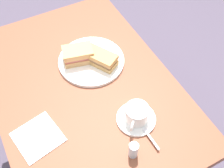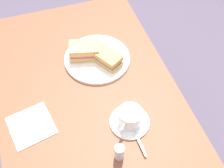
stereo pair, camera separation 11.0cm
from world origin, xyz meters
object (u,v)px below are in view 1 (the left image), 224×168
(coffee_cup, at_px, (137,114))
(spoon, at_px, (148,134))
(dining_table, at_px, (84,98))
(coffee_saucer, at_px, (136,119))
(napkin, at_px, (38,137))
(sandwich_plate, at_px, (91,61))
(sandwich_front, at_px, (100,58))
(sandwich_back, at_px, (78,55))
(salt_shaker, at_px, (133,150))

(coffee_cup, xyz_separation_m, spoon, (-0.08, -0.00, -0.03))
(dining_table, bearing_deg, coffee_saucer, -155.41)
(coffee_saucer, relative_size, napkin, 0.97)
(sandwich_plate, height_order, napkin, sandwich_plate)
(spoon, xyz_separation_m, napkin, (0.18, 0.35, -0.01))
(sandwich_plate, height_order, sandwich_front, sandwich_front)
(napkin, bearing_deg, sandwich_front, -59.47)
(coffee_cup, bearing_deg, sandwich_plate, 3.91)
(sandwich_plate, distance_m, spoon, 0.41)
(dining_table, relative_size, sandwich_back, 7.25)
(sandwich_back, height_order, coffee_saucer, sandwich_back)
(coffee_saucer, bearing_deg, sandwich_back, 11.23)
(sandwich_back, distance_m, coffee_cup, 0.37)
(dining_table, height_order, salt_shaker, salt_shaker)
(napkin, bearing_deg, salt_shaker, -128.59)
(coffee_saucer, bearing_deg, sandwich_plate, 4.14)
(dining_table, distance_m, coffee_saucer, 0.28)
(sandwich_back, xyz_separation_m, napkin, (-0.26, 0.27, -0.04))
(spoon, bearing_deg, dining_table, 19.52)
(sandwich_front, xyz_separation_m, spoon, (-0.38, -0.00, -0.03))
(coffee_cup, relative_size, napkin, 0.65)
(coffee_saucer, xyz_separation_m, napkin, (0.10, 0.34, -0.00))
(dining_table, xyz_separation_m, sandwich_back, (0.12, -0.04, 0.14))
(coffee_cup, bearing_deg, coffee_saucer, -47.19)
(sandwich_back, height_order, napkin, sandwich_back)
(coffee_cup, height_order, spoon, coffee_cup)
(sandwich_back, bearing_deg, coffee_cup, -169.00)
(coffee_saucer, xyz_separation_m, spoon, (-0.08, -0.00, 0.01))
(salt_shaker, bearing_deg, napkin, 51.41)
(salt_shaker, bearing_deg, sandwich_plate, -6.96)
(sandwich_front, bearing_deg, coffee_cup, 179.27)
(sandwich_plate, relative_size, spoon, 2.86)
(sandwich_front, xyz_separation_m, napkin, (-0.20, 0.35, -0.04))
(spoon, relative_size, napkin, 0.66)
(spoon, bearing_deg, sandwich_front, 0.05)
(napkin, bearing_deg, coffee_cup, -106.44)
(dining_table, distance_m, coffee_cup, 0.29)
(sandwich_back, distance_m, salt_shaker, 0.47)
(sandwich_front, bearing_deg, salt_shaker, 168.94)
(sandwich_back, bearing_deg, sandwich_plate, -118.18)
(dining_table, distance_m, sandwich_front, 0.18)
(sandwich_back, distance_m, napkin, 0.38)
(sandwich_plate, bearing_deg, sandwich_front, -138.69)
(coffee_saucer, relative_size, coffee_cup, 1.48)
(sandwich_back, bearing_deg, dining_table, 162.84)
(sandwich_plate, bearing_deg, sandwich_back, 61.82)
(sandwich_front, distance_m, coffee_saucer, 0.31)
(sandwich_back, bearing_deg, salt_shaker, 179.12)
(coffee_cup, xyz_separation_m, napkin, (0.10, 0.34, -0.04))
(sandwich_back, relative_size, spoon, 1.41)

